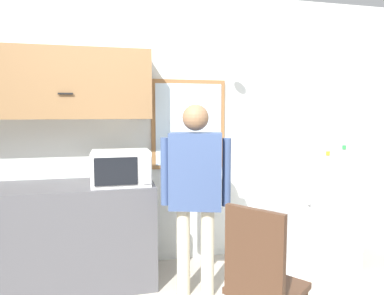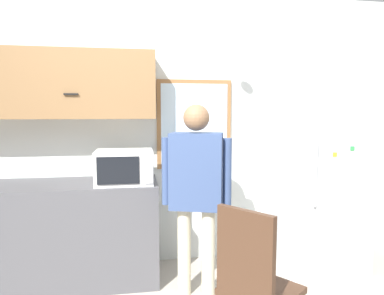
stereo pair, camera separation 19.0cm
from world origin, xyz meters
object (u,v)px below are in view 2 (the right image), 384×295
object	(u,v)px
microwave	(124,167)
refrigerator	(317,179)
person	(196,182)
chair	(254,281)

from	to	relation	value
microwave	refrigerator	xyz separation A→B (m)	(1.86, 0.05, -0.18)
person	refrigerator	world-z (taller)	refrigerator
microwave	person	xyz separation A→B (m)	(0.58, -0.34, -0.09)
refrigerator	chair	size ratio (longest dim) A/B	1.77
chair	refrigerator	bearing A→B (deg)	-79.00
person	refrigerator	size ratio (longest dim) A/B	0.91
microwave	chair	size ratio (longest dim) A/B	0.50
person	refrigerator	distance (m)	1.34
microwave	chair	world-z (taller)	microwave
microwave	refrigerator	size ratio (longest dim) A/B	0.28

